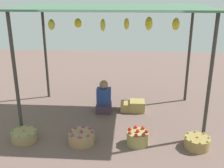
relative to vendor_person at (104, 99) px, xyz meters
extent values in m
plane|color=brown|center=(0.25, -0.17, -0.30)|extent=(14.00, 14.00, 0.00)
cylinder|color=#38332D|center=(-1.62, -1.17, 0.93)|extent=(0.07, 0.07, 2.46)
cylinder|color=#38332D|center=(2.12, -1.17, 0.93)|extent=(0.07, 0.07, 2.46)
cylinder|color=#38332D|center=(-1.62, 0.82, 0.93)|extent=(0.07, 0.07, 2.46)
cylinder|color=#38332D|center=(2.12, 0.82, 0.93)|extent=(0.07, 0.07, 2.46)
cube|color=#456B50|center=(0.25, -0.17, 2.19)|extent=(4.04, 2.28, 0.04)
ellipsoid|color=yellow|center=(-1.08, -0.31, 1.83)|extent=(0.15, 0.15, 0.23)
ellipsoid|color=yellow|center=(-0.56, 0.01, 1.83)|extent=(0.16, 0.16, 0.20)
ellipsoid|color=yellow|center=(0.03, -0.32, 1.83)|extent=(0.11, 0.11, 0.26)
ellipsoid|color=yellow|center=(0.53, -0.09, 1.83)|extent=(0.11, 0.11, 0.25)
ellipsoid|color=yellow|center=(1.02, 0.04, 1.83)|extent=(0.16, 0.16, 0.29)
ellipsoid|color=yellow|center=(1.60, -0.03, 1.83)|extent=(0.16, 0.16, 0.26)
cube|color=#422F42|center=(0.00, -0.03, -0.21)|extent=(0.36, 0.44, 0.18)
cube|color=navy|center=(0.00, 0.02, 0.08)|extent=(0.34, 0.22, 0.40)
sphere|color=#8E694F|center=(0.00, 0.02, 0.38)|extent=(0.21, 0.21, 0.21)
cylinder|color=#8D7B4F|center=(-1.44, -1.51, -0.20)|extent=(0.50, 0.50, 0.20)
sphere|color=#378B31|center=(-1.44, -1.51, -0.08)|extent=(0.04, 0.04, 0.04)
sphere|color=#308736|center=(-1.21, -1.51, -0.08)|extent=(0.04, 0.04, 0.04)
sphere|color=#318631|center=(-1.28, -1.35, -0.08)|extent=(0.04, 0.04, 0.04)
sphere|color=#358E30|center=(-1.44, -1.28, -0.08)|extent=(0.04, 0.04, 0.04)
sphere|color=#3E8926|center=(-1.60, -1.35, -0.08)|extent=(0.04, 0.04, 0.04)
sphere|color=#318F2D|center=(-1.66, -1.51, -0.08)|extent=(0.04, 0.04, 0.04)
sphere|color=#308830|center=(-1.60, -1.67, -0.08)|extent=(0.04, 0.04, 0.04)
sphere|color=#3C9223|center=(-1.44, -1.74, -0.08)|extent=(0.04, 0.04, 0.04)
sphere|color=#3A7F2C|center=(-1.28, -1.67, -0.08)|extent=(0.04, 0.04, 0.04)
cylinder|color=#99784F|center=(-0.29, -1.53, -0.18)|extent=(0.51, 0.51, 0.24)
sphere|color=#80356F|center=(-0.29, -1.53, -0.04)|extent=(0.06, 0.06, 0.06)
sphere|color=#853570|center=(-0.07, -1.53, -0.04)|extent=(0.06, 0.06, 0.06)
sphere|color=#823C78|center=(-0.13, -1.38, -0.04)|extent=(0.06, 0.06, 0.06)
sphere|color=#85427A|center=(-0.29, -1.31, -0.04)|extent=(0.06, 0.06, 0.06)
sphere|color=#853E75|center=(-0.44, -1.38, -0.04)|extent=(0.06, 0.06, 0.06)
sphere|color=#7B396B|center=(-0.50, -1.53, -0.04)|extent=(0.06, 0.06, 0.06)
sphere|color=#783579|center=(-0.44, -1.68, -0.04)|extent=(0.06, 0.06, 0.06)
sphere|color=#812F74|center=(-0.29, -1.74, -0.04)|extent=(0.06, 0.06, 0.06)
sphere|color=#883173|center=(-0.13, -1.68, -0.04)|extent=(0.06, 0.06, 0.06)
cylinder|color=#95884D|center=(0.80, -1.49, -0.17)|extent=(0.42, 0.42, 0.26)
sphere|color=red|center=(0.80, -1.49, -0.01)|extent=(0.07, 0.07, 0.07)
sphere|color=red|center=(0.96, -1.49, -0.02)|extent=(0.07, 0.07, 0.07)
sphere|color=red|center=(0.90, -1.36, -0.02)|extent=(0.07, 0.07, 0.07)
sphere|color=red|center=(0.76, -1.32, -0.02)|extent=(0.07, 0.07, 0.07)
sphere|color=red|center=(0.65, -1.41, -0.02)|extent=(0.07, 0.07, 0.07)
sphere|color=red|center=(0.65, -1.56, -0.02)|extent=(0.07, 0.07, 0.07)
sphere|color=red|center=(0.76, -1.65, -0.02)|extent=(0.07, 0.07, 0.07)
sphere|color=red|center=(0.90, -1.62, -0.02)|extent=(0.07, 0.07, 0.07)
cylinder|color=olive|center=(1.92, -1.53, -0.19)|extent=(0.47, 0.47, 0.21)
sphere|color=#94C13A|center=(1.92, -1.53, -0.07)|extent=(0.04, 0.04, 0.04)
sphere|color=#96D03C|center=(2.13, -1.53, -0.07)|extent=(0.04, 0.04, 0.04)
sphere|color=#83C331|center=(2.07, -1.39, -0.07)|extent=(0.04, 0.04, 0.04)
sphere|color=#90CB36|center=(1.92, -1.32, -0.07)|extent=(0.04, 0.04, 0.04)
sphere|color=#8EBF38|center=(1.77, -1.39, -0.07)|extent=(0.04, 0.04, 0.04)
sphere|color=#8CBE33|center=(1.71, -1.53, -0.07)|extent=(0.04, 0.04, 0.04)
sphere|color=#8FBF32|center=(1.77, -1.68, -0.07)|extent=(0.04, 0.04, 0.04)
sphere|color=#8FCB3B|center=(1.92, -1.74, -0.07)|extent=(0.04, 0.04, 0.04)
sphere|color=#84C62E|center=(2.07, -1.68, -0.07)|extent=(0.04, 0.04, 0.04)
cube|color=#A58449|center=(0.60, 0.06, -0.20)|extent=(0.37, 0.35, 0.21)
cube|color=#A18849|center=(0.82, 0.04, -0.17)|extent=(0.36, 0.35, 0.26)
camera|label=1|loc=(0.62, -6.09, 2.54)|focal=43.51mm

